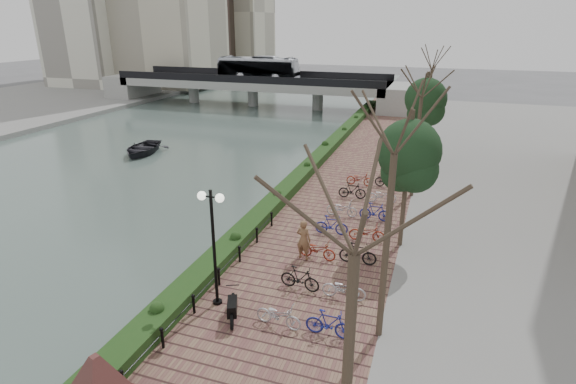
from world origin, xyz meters
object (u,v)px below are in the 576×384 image
at_px(lamppost, 212,223).
at_px(motorcycle, 232,306).
at_px(pedestrian, 304,240).
at_px(boat, 142,148).

relative_size(lamppost, motorcycle, 2.95).
distance_m(lamppost, pedestrian, 5.39).
bearing_deg(boat, pedestrian, -46.28).
bearing_deg(boat, lamppost, -57.44).
distance_m(lamppost, boat, 24.75).
distance_m(lamppost, motorcycle, 3.07).
bearing_deg(lamppost, motorcycle, -33.84).
xyz_separation_m(lamppost, motorcycle, (0.95, -0.64, -2.85)).
bearing_deg(boat, motorcycle, -56.83).
distance_m(motorcycle, boat, 25.64).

